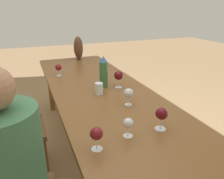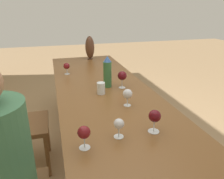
{
  "view_description": "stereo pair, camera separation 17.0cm",
  "coord_description": "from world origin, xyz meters",
  "px_view_note": "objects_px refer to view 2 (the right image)",
  "views": [
    {
      "loc": [
        -1.65,
        0.59,
        1.44
      ],
      "look_at": [
        -0.18,
        0.0,
        0.83
      ],
      "focal_mm": 35.0,
      "sensor_mm": 36.0,
      "label": 1
    },
    {
      "loc": [
        -1.71,
        0.43,
        1.44
      ],
      "look_at": [
        -0.18,
        0.0,
        0.83
      ],
      "focal_mm": 35.0,
      "sensor_mm": 36.0,
      "label": 2
    }
  ],
  "objects_px": {
    "wine_glass_5": "(84,133)",
    "wine_glass_6": "(122,76)",
    "water_tumbler": "(101,88)",
    "wine_glass_7": "(128,94)",
    "wine_glass_0": "(155,117)",
    "water_bottle": "(107,72)",
    "wine_glass_3": "(119,124)",
    "vase": "(90,47)",
    "person_near": "(3,172)",
    "wine_glass_4": "(67,66)",
    "chair_far": "(13,121)"
  },
  "relations": [
    {
      "from": "water_tumbler",
      "to": "chair_far",
      "type": "distance_m",
      "value": 0.82
    },
    {
      "from": "wine_glass_7",
      "to": "chair_far",
      "type": "relative_size",
      "value": 0.14
    },
    {
      "from": "water_tumbler",
      "to": "wine_glass_6",
      "type": "distance_m",
      "value": 0.25
    },
    {
      "from": "water_bottle",
      "to": "water_tumbler",
      "type": "height_order",
      "value": "water_bottle"
    },
    {
      "from": "wine_glass_0",
      "to": "person_near",
      "type": "relative_size",
      "value": 0.12
    },
    {
      "from": "water_tumbler",
      "to": "wine_glass_5",
      "type": "bearing_deg",
      "value": 160.57
    },
    {
      "from": "vase",
      "to": "wine_glass_3",
      "type": "distance_m",
      "value": 1.99
    },
    {
      "from": "vase",
      "to": "chair_far",
      "type": "height_order",
      "value": "vase"
    },
    {
      "from": "water_bottle",
      "to": "wine_glass_7",
      "type": "distance_m",
      "value": 0.45
    },
    {
      "from": "wine_glass_3",
      "to": "wine_glass_7",
      "type": "xyz_separation_m",
      "value": [
        0.39,
        -0.19,
        0.01
      ]
    },
    {
      "from": "person_near",
      "to": "water_tumbler",
      "type": "bearing_deg",
      "value": -43.56
    },
    {
      "from": "person_near",
      "to": "wine_glass_3",
      "type": "bearing_deg",
      "value": -86.86
    },
    {
      "from": "chair_far",
      "to": "person_near",
      "type": "xyz_separation_m",
      "value": [
        -0.85,
        -0.08,
        0.16
      ]
    },
    {
      "from": "wine_glass_3",
      "to": "chair_far",
      "type": "distance_m",
      "value": 1.13
    },
    {
      "from": "chair_far",
      "to": "wine_glass_6",
      "type": "bearing_deg",
      "value": -93.06
    },
    {
      "from": "water_tumbler",
      "to": "wine_glass_7",
      "type": "xyz_separation_m",
      "value": [
        -0.29,
        -0.14,
        0.04
      ]
    },
    {
      "from": "water_bottle",
      "to": "wine_glass_3",
      "type": "xyz_separation_m",
      "value": [
        -0.83,
        0.15,
        -0.06
      ]
    },
    {
      "from": "wine_glass_4",
      "to": "chair_far",
      "type": "xyz_separation_m",
      "value": [
        -0.52,
        0.53,
        -0.32
      ]
    },
    {
      "from": "wine_glass_5",
      "to": "wine_glass_6",
      "type": "xyz_separation_m",
      "value": [
        0.82,
        -0.48,
        0.02
      ]
    },
    {
      "from": "wine_glass_6",
      "to": "person_near",
      "type": "bearing_deg",
      "value": 131.77
    },
    {
      "from": "water_bottle",
      "to": "wine_glass_7",
      "type": "bearing_deg",
      "value": -174.7
    },
    {
      "from": "water_tumbler",
      "to": "chair_far",
      "type": "xyz_separation_m",
      "value": [
        0.14,
        0.76,
        -0.29
      ]
    },
    {
      "from": "wine_glass_4",
      "to": "person_near",
      "type": "xyz_separation_m",
      "value": [
        -1.37,
        0.44,
        -0.16
      ]
    },
    {
      "from": "vase",
      "to": "wine_glass_4",
      "type": "bearing_deg",
      "value": 149.62
    },
    {
      "from": "vase",
      "to": "chair_far",
      "type": "bearing_deg",
      "value": 142.18
    },
    {
      "from": "chair_far",
      "to": "wine_glass_7",
      "type": "bearing_deg",
      "value": -115.52
    },
    {
      "from": "water_bottle",
      "to": "wine_glass_4",
      "type": "height_order",
      "value": "water_bottle"
    },
    {
      "from": "chair_far",
      "to": "wine_glass_3",
      "type": "bearing_deg",
      "value": -139.05
    },
    {
      "from": "water_bottle",
      "to": "water_tumbler",
      "type": "bearing_deg",
      "value": 147.48
    },
    {
      "from": "water_tumbler",
      "to": "wine_glass_7",
      "type": "height_order",
      "value": "wine_glass_7"
    },
    {
      "from": "wine_glass_0",
      "to": "chair_far",
      "type": "bearing_deg",
      "value": 48.6
    },
    {
      "from": "wine_glass_5",
      "to": "wine_glass_4",
      "type": "bearing_deg",
      "value": -0.95
    },
    {
      "from": "water_bottle",
      "to": "wine_glass_5",
      "type": "relative_size",
      "value": 2.23
    },
    {
      "from": "vase",
      "to": "person_near",
      "type": "xyz_separation_m",
      "value": [
        -2.02,
        0.82,
        -0.24
      ]
    },
    {
      "from": "wine_glass_7",
      "to": "person_near",
      "type": "distance_m",
      "value": 0.93
    },
    {
      "from": "water_bottle",
      "to": "person_near",
      "type": "bearing_deg",
      "value": 138.17
    },
    {
      "from": "wine_glass_0",
      "to": "wine_glass_5",
      "type": "relative_size",
      "value": 1.09
    },
    {
      "from": "wine_glass_5",
      "to": "water_tumbler",
      "type": "bearing_deg",
      "value": -19.43
    },
    {
      "from": "wine_glass_3",
      "to": "person_near",
      "type": "bearing_deg",
      "value": 93.14
    },
    {
      "from": "wine_glass_5",
      "to": "wine_glass_6",
      "type": "height_order",
      "value": "wine_glass_6"
    },
    {
      "from": "wine_glass_6",
      "to": "wine_glass_7",
      "type": "bearing_deg",
      "value": 167.89
    },
    {
      "from": "wine_glass_5",
      "to": "wine_glass_6",
      "type": "distance_m",
      "value": 0.95
    },
    {
      "from": "water_bottle",
      "to": "wine_glass_5",
      "type": "height_order",
      "value": "water_bottle"
    },
    {
      "from": "wine_glass_6",
      "to": "person_near",
      "type": "relative_size",
      "value": 0.13
    },
    {
      "from": "water_bottle",
      "to": "wine_glass_6",
      "type": "distance_m",
      "value": 0.14
    },
    {
      "from": "wine_glass_4",
      "to": "wine_glass_6",
      "type": "relative_size",
      "value": 0.8
    },
    {
      "from": "wine_glass_6",
      "to": "person_near",
      "type": "height_order",
      "value": "person_near"
    },
    {
      "from": "wine_glass_3",
      "to": "chair_far",
      "type": "bearing_deg",
      "value": 40.95
    },
    {
      "from": "water_bottle",
      "to": "wine_glass_6",
      "type": "xyz_separation_m",
      "value": [
        -0.06,
        -0.12,
        -0.03
      ]
    },
    {
      "from": "chair_far",
      "to": "water_tumbler",
      "type": "bearing_deg",
      "value": -100.54
    }
  ]
}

